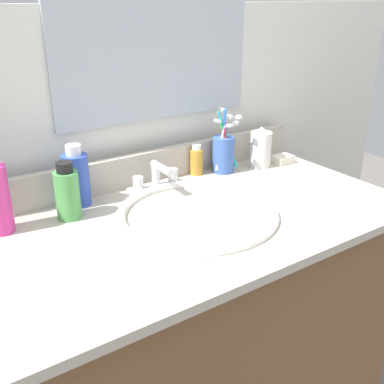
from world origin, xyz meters
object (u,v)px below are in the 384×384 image
(bottle_oil_amber, at_px, (196,161))
(bottle_shampoo_blue, at_px, (76,178))
(soap_bar, at_px, (283,159))
(faucet, at_px, (157,180))
(bottle_lotion_white, at_px, (261,148))
(cup_blue_plastic, at_px, (224,152))
(bottle_toner_green, at_px, (67,193))

(bottle_oil_amber, height_order, bottle_shampoo_blue, bottle_shampoo_blue)
(bottle_shampoo_blue, bearing_deg, soap_bar, -5.59)
(faucet, bearing_deg, bottle_oil_amber, 14.12)
(faucet, relative_size, bottle_lotion_white, 1.26)
(bottle_lotion_white, xyz_separation_m, cup_blue_plastic, (-0.12, 0.03, 0.00))
(bottle_oil_amber, bearing_deg, cup_blue_plastic, -19.63)
(cup_blue_plastic, bearing_deg, bottle_oil_amber, 160.37)
(cup_blue_plastic, bearing_deg, bottle_toner_green, -175.11)
(bottle_toner_green, xyz_separation_m, soap_bar, (0.70, -0.00, -0.05))
(cup_blue_plastic, height_order, soap_bar, cup_blue_plastic)
(bottle_lotion_white, bearing_deg, bottle_toner_green, -178.53)
(bottle_toner_green, bearing_deg, bottle_lotion_white, 1.47)
(bottle_oil_amber, xyz_separation_m, bottle_toner_green, (-0.42, -0.07, 0.02))
(bottle_shampoo_blue, height_order, cup_blue_plastic, cup_blue_plastic)
(bottle_toner_green, bearing_deg, faucet, 6.77)
(faucet, distance_m, bottle_oil_amber, 0.17)
(bottle_shampoo_blue, bearing_deg, bottle_toner_green, -127.36)
(bottle_oil_amber, xyz_separation_m, bottle_lotion_white, (0.20, -0.06, 0.02))
(bottle_oil_amber, distance_m, bottle_toner_green, 0.43)
(bottle_lotion_white, bearing_deg, bottle_oil_amber, 164.85)
(bottle_lotion_white, height_order, cup_blue_plastic, cup_blue_plastic)
(bottle_lotion_white, height_order, soap_bar, bottle_lotion_white)
(faucet, relative_size, soap_bar, 2.50)
(faucet, relative_size, bottle_oil_amber, 1.76)
(bottle_lotion_white, xyz_separation_m, soap_bar, (0.08, -0.02, -0.05))
(faucet, distance_m, bottle_lotion_white, 0.36)
(bottle_oil_amber, bearing_deg, bottle_toner_green, -170.40)
(bottle_oil_amber, height_order, bottle_lotion_white, bottle_lotion_white)
(bottle_shampoo_blue, xyz_separation_m, cup_blue_plastic, (0.45, -0.02, -0.01))
(bottle_oil_amber, distance_m, cup_blue_plastic, 0.09)
(faucet, xyz_separation_m, bottle_shampoo_blue, (-0.21, 0.03, 0.04))
(faucet, distance_m, bottle_toner_green, 0.27)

